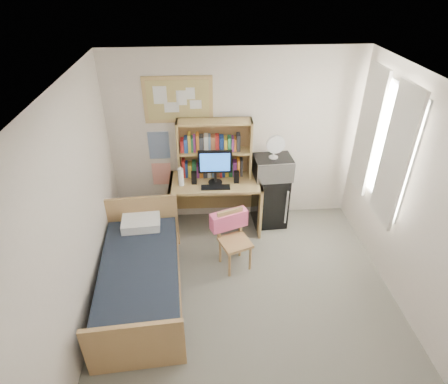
{
  "coord_description": "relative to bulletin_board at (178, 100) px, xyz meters",
  "views": [
    {
      "loc": [
        -0.52,
        -2.89,
        3.55
      ],
      "look_at": [
        -0.22,
        1.2,
        0.97
      ],
      "focal_mm": 30.0,
      "sensor_mm": 36.0,
      "label": 1
    }
  ],
  "objects": [
    {
      "name": "desk_fan",
      "position": [
        1.31,
        -0.27,
        -0.63
      ],
      "size": [
        0.27,
        0.27,
        0.32
      ],
      "primitive_type": "cylinder",
      "rotation": [
        0.0,
        0.0,
        0.05
      ],
      "color": "white",
      "rests_on": "microwave"
    },
    {
      "name": "poster_wave",
      "position": [
        -0.32,
        0.01,
        -0.67
      ],
      "size": [
        0.3,
        0.01,
        0.42
      ],
      "primitive_type": "cube",
      "color": "#23498E",
      "rests_on": "wall_back"
    },
    {
      "name": "desk",
      "position": [
        0.47,
        -0.33,
        -1.51
      ],
      "size": [
        1.34,
        0.69,
        0.83
      ],
      "primitive_type": "cube",
      "rotation": [
        0.0,
        0.0,
        -0.02
      ],
      "color": "tan",
      "rests_on": "floor"
    },
    {
      "name": "water_bottle",
      "position": [
        -0.01,
        -0.42,
        -0.96
      ],
      "size": [
        0.08,
        0.08,
        0.26
      ],
      "primitive_type": "cylinder",
      "rotation": [
        0.0,
        0.0,
        -0.02
      ],
      "color": "white",
      "rests_on": "desk"
    },
    {
      "name": "speaker_right",
      "position": [
        0.77,
        -0.4,
        -1.01
      ],
      "size": [
        0.07,
        0.07,
        0.18
      ],
      "primitive_type": "cube",
      "rotation": [
        0.0,
        0.0,
        -0.02
      ],
      "color": "black",
      "rests_on": "desk"
    },
    {
      "name": "bed",
      "position": [
        -0.5,
        -1.69,
        -1.66
      ],
      "size": [
        1.05,
        1.93,
        0.51
      ],
      "primitive_type": "cube",
      "rotation": [
        0.0,
        0.0,
        0.06
      ],
      "color": "black",
      "rests_on": "floor"
    },
    {
      "name": "bulletin_board",
      "position": [
        0.0,
        0.0,
        0.0
      ],
      "size": [
        0.94,
        0.03,
        0.64
      ],
      "primitive_type": "cube",
      "color": "tan",
      "rests_on": "wall_back"
    },
    {
      "name": "mini_fridge",
      "position": [
        1.31,
        -0.25,
        -1.51
      ],
      "size": [
        0.51,
        0.51,
        0.82
      ],
      "primitive_type": "cube",
      "rotation": [
        0.0,
        0.0,
        0.05
      ],
      "color": "black",
      "rests_on": "floor"
    },
    {
      "name": "curtain_left",
      "position": [
        2.5,
        -1.28,
        -0.32
      ],
      "size": [
        0.04,
        0.55,
        1.7
      ],
      "primitive_type": "cube",
      "color": "white",
      "rests_on": "wall_right"
    },
    {
      "name": "monitor",
      "position": [
        0.47,
        -0.39,
        -0.84
      ],
      "size": [
        0.47,
        0.05,
        0.5
      ],
      "primitive_type": "cube",
      "rotation": [
        0.0,
        0.0,
        -0.02
      ],
      "color": "black",
      "rests_on": "desk"
    },
    {
      "name": "hutch",
      "position": [
        0.47,
        -0.18,
        -0.67
      ],
      "size": [
        1.05,
        0.29,
        0.85
      ],
      "primitive_type": "cube",
      "rotation": [
        0.0,
        0.0,
        -0.02
      ],
      "color": "tan",
      "rests_on": "desk"
    },
    {
      "name": "hoodie",
      "position": [
        0.61,
        -1.03,
        -1.29
      ],
      "size": [
        0.52,
        0.32,
        0.24
      ],
      "primitive_type": "cube",
      "rotation": [
        0.0,
        0.0,
        0.35
      ],
      "color": "#FF6192",
      "rests_on": "desk_chair"
    },
    {
      "name": "poster_japan",
      "position": [
        -0.32,
        0.01,
        -1.14
      ],
      "size": [
        0.28,
        0.01,
        0.36
      ],
      "primitive_type": "cube",
      "color": "#F2482A",
      "rests_on": "wall_back"
    },
    {
      "name": "desk_chair",
      "position": [
        0.68,
        -1.22,
        -1.51
      ],
      "size": [
        0.52,
        0.52,
        0.81
      ],
      "primitive_type": "cube",
      "rotation": [
        0.0,
        0.0,
        0.35
      ],
      "color": "tan",
      "rests_on": "floor"
    },
    {
      "name": "keyboard",
      "position": [
        0.47,
        -0.53,
        -1.08
      ],
      "size": [
        0.41,
        0.14,
        0.02
      ],
      "primitive_type": "cube",
      "rotation": [
        0.0,
        0.0,
        -0.02
      ],
      "color": "black",
      "rests_on": "desk"
    },
    {
      "name": "pillow",
      "position": [
        -0.55,
        -0.94,
        -1.35
      ],
      "size": [
        0.51,
        0.38,
        0.12
      ],
      "primitive_type": "cube",
      "rotation": [
        0.0,
        0.0,
        0.06
      ],
      "color": "white",
      "rests_on": "bed"
    },
    {
      "name": "speaker_left",
      "position": [
        0.17,
        -0.39,
        -1.0
      ],
      "size": [
        0.08,
        0.08,
        0.18
      ],
      "primitive_type": "cube",
      "rotation": [
        0.0,
        0.0,
        -0.02
      ],
      "color": "black",
      "rests_on": "desk"
    },
    {
      "name": "wall_back",
      "position": [
        0.78,
        0.02,
        -0.62
      ],
      "size": [
        3.6,
        0.04,
        2.6
      ],
      "primitive_type": "cube",
      "color": "white",
      "rests_on": "floor"
    },
    {
      "name": "curtain_right",
      "position": [
        2.5,
        -0.48,
        -0.32
      ],
      "size": [
        0.04,
        0.55,
        1.7
      ],
      "primitive_type": "cube",
      "color": "white",
      "rests_on": "wall_right"
    },
    {
      "name": "window_unit",
      "position": [
        2.53,
        -0.88,
        -0.32
      ],
      "size": [
        0.1,
        1.4,
        1.7
      ],
      "primitive_type": "cube",
      "color": "white",
      "rests_on": "wall_right"
    },
    {
      "name": "wall_left",
      "position": [
        -1.02,
        -2.08,
        -0.62
      ],
      "size": [
        0.04,
        4.2,
        2.6
      ],
      "primitive_type": "cube",
      "color": "white",
      "rests_on": "floor"
    },
    {
      "name": "microwave",
      "position": [
        1.31,
        -0.27,
        -0.94
      ],
      "size": [
        0.55,
        0.43,
        0.31
      ],
      "primitive_type": "cube",
      "rotation": [
        0.0,
        0.0,
        0.05
      ],
      "color": "#B8B8BC",
      "rests_on": "mini_fridge"
    },
    {
      "name": "ceiling",
      "position": [
        0.78,
        -2.08,
        0.68
      ],
      "size": [
        3.6,
        4.2,
        0.02
      ],
      "primitive_type": "cube",
      "color": "white",
      "rests_on": "wall_back"
    },
    {
      "name": "wall_right",
      "position": [
        2.58,
        -2.08,
        -0.62
      ],
      "size": [
        0.04,
        4.2,
        2.6
      ],
      "primitive_type": "cube",
      "color": "white",
      "rests_on": "floor"
    },
    {
      "name": "floor",
      "position": [
        0.78,
        -2.08,
        -1.93
      ],
      "size": [
        3.6,
        4.2,
        0.02
      ],
      "primitive_type": "cube",
      "color": "gray",
      "rests_on": "ground"
    }
  ]
}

